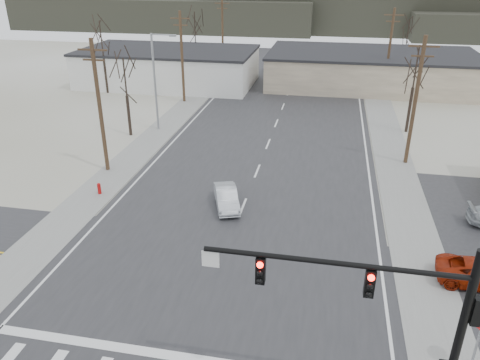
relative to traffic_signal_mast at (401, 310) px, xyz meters
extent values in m
plane|color=silver|center=(-7.89, 6.20, -4.67)|extent=(140.00, 140.00, 0.00)
cube|color=#28282A|center=(-7.89, 21.20, -4.65)|extent=(18.00, 110.00, 0.05)
cube|color=#28282A|center=(-7.89, 6.20, -4.65)|extent=(90.00, 10.00, 0.04)
cube|color=gray|center=(-18.49, 26.20, -4.64)|extent=(3.00, 90.00, 0.06)
cube|color=gray|center=(2.71, 26.20, -4.64)|extent=(3.00, 90.00, 0.06)
cylinder|color=black|center=(1.91, 0.00, -1.07)|extent=(0.28, 0.28, 7.20)
cylinder|color=black|center=(-2.29, 0.00, 1.53)|extent=(8.40, 0.18, 0.18)
cube|color=black|center=(-1.09, 0.00, 0.93)|extent=(0.32, 0.30, 1.00)
cube|color=black|center=(-4.59, 0.00, 0.93)|extent=(0.32, 0.30, 1.00)
sphere|color=#FF0C05|center=(-1.09, -0.17, 1.25)|extent=(0.22, 0.22, 0.22)
sphere|color=#FF0C05|center=(-4.59, -0.17, 1.25)|extent=(0.22, 0.22, 0.22)
cube|color=black|center=(2.21, 0.00, 0.33)|extent=(0.30, 0.30, 1.00)
cube|color=silver|center=(-6.29, 0.00, 1.13)|extent=(0.60, 0.04, 0.60)
cylinder|color=#A50C0C|center=(-18.09, 14.20, -4.32)|extent=(0.24, 0.24, 0.70)
sphere|color=#A50C0C|center=(-18.09, 14.20, -3.92)|extent=(0.24, 0.24, 0.24)
cylinder|color=gray|center=(3.61, 2.70, -3.62)|extent=(0.10, 0.10, 2.10)
cube|color=silver|center=(-23.89, 46.20, -2.57)|extent=(22.00, 12.00, 4.20)
cube|color=black|center=(-23.89, 46.20, -0.32)|extent=(22.30, 12.30, 0.30)
cube|color=beige|center=(2.11, 50.20, -2.67)|extent=(26.00, 14.00, 4.00)
cube|color=black|center=(2.11, 50.20, -0.52)|extent=(26.30, 14.30, 0.30)
cylinder|color=#4A3222|center=(-19.39, 18.20, 0.33)|extent=(0.30, 0.30, 10.00)
cube|color=#4A3222|center=(-19.39, 18.20, 4.53)|extent=(2.20, 0.12, 0.12)
cube|color=#4A3222|center=(-19.39, 18.20, 3.83)|extent=(1.60, 0.12, 0.12)
cylinder|color=#4A3222|center=(-19.39, 38.20, 0.33)|extent=(0.30, 0.30, 10.00)
cube|color=#4A3222|center=(-19.39, 38.20, 4.53)|extent=(2.20, 0.12, 0.12)
cube|color=#4A3222|center=(-19.39, 38.20, 3.83)|extent=(1.60, 0.12, 0.12)
cylinder|color=#4A3222|center=(-19.39, 58.20, 0.33)|extent=(0.30, 0.30, 10.00)
cube|color=#4A3222|center=(-19.39, 58.20, 4.53)|extent=(2.20, 0.12, 0.12)
cube|color=#4A3222|center=(-19.39, 58.20, 3.83)|extent=(1.60, 0.12, 0.12)
cylinder|color=#4A3222|center=(3.61, 24.20, 0.33)|extent=(0.30, 0.30, 10.00)
cube|color=#4A3222|center=(3.61, 24.20, 4.53)|extent=(2.20, 0.12, 0.12)
cube|color=#4A3222|center=(3.61, 24.20, 3.83)|extent=(1.60, 0.12, 0.12)
cylinder|color=#4A3222|center=(3.61, 46.20, 0.33)|extent=(0.30, 0.30, 10.00)
cube|color=#4A3222|center=(3.61, 46.20, 4.53)|extent=(2.20, 0.12, 0.12)
cube|color=#4A3222|center=(3.61, 46.20, 3.83)|extent=(1.60, 0.12, 0.12)
cylinder|color=gray|center=(-18.89, 28.20, -0.17)|extent=(0.20, 0.20, 9.00)
cylinder|color=gray|center=(-17.89, 28.20, 4.23)|extent=(2.00, 0.12, 0.12)
cube|color=gray|center=(-16.89, 28.20, 4.18)|extent=(0.60, 0.25, 0.18)
cylinder|color=#2E231C|center=(-20.89, 26.20, -2.80)|extent=(0.28, 0.28, 3.75)
cylinder|color=#2E231C|center=(-20.89, 26.20, 0.58)|extent=(0.14, 0.14, 3.75)
cylinder|color=#2E231C|center=(4.61, 32.20, -2.55)|extent=(0.28, 0.28, 4.25)
cylinder|color=#2E231C|center=(4.61, 32.20, 1.28)|extent=(0.14, 0.14, 4.25)
cylinder|color=#2E231C|center=(-21.89, 52.20, -2.42)|extent=(0.28, 0.28, 4.50)
cylinder|color=#2E231C|center=(-21.89, 52.20, 1.63)|extent=(0.14, 0.14, 4.50)
cylinder|color=#2E231C|center=(7.11, 58.20, -2.67)|extent=(0.28, 0.28, 4.00)
cylinder|color=#2E231C|center=(7.11, 58.20, 0.93)|extent=(0.14, 0.14, 4.00)
cylinder|color=#2E231C|center=(-29.89, 40.20, -2.42)|extent=(0.28, 0.28, 4.50)
cylinder|color=#2E231C|center=(-29.89, 40.20, 1.63)|extent=(0.14, 0.14, 4.50)
cube|color=#333026|center=(-42.89, 98.20, -1.17)|extent=(70.00, 18.00, 7.00)
cube|color=#333026|center=(7.11, 102.20, -0.17)|extent=(80.00, 18.00, 9.00)
imported|color=#A9AEB4|center=(-8.97, 14.11, -3.98)|extent=(2.58, 4.15, 1.29)
imported|color=black|center=(-9.37, 54.25, -3.92)|extent=(2.17, 4.96, 1.42)
imported|color=black|center=(-7.08, 65.46, -3.85)|extent=(3.46, 4.93, 1.56)
camera|label=1|loc=(-2.81, -12.57, 10.18)|focal=35.00mm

